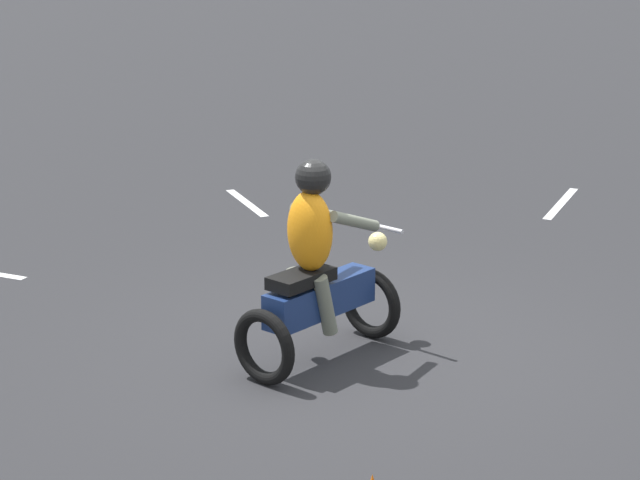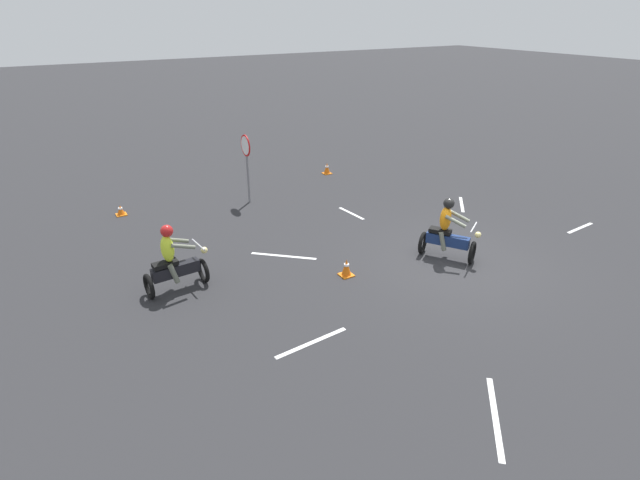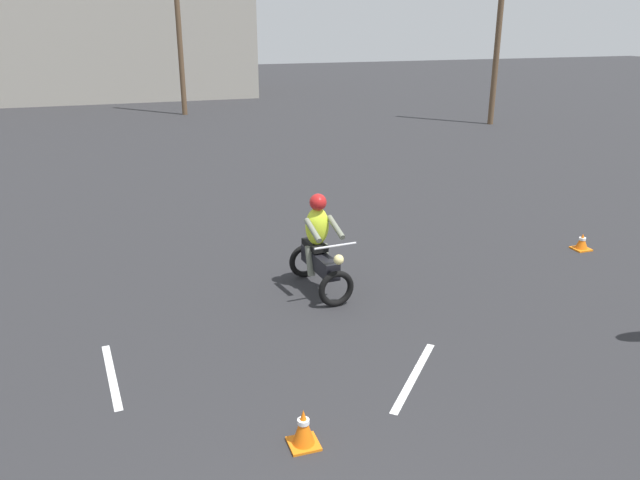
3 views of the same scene
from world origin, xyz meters
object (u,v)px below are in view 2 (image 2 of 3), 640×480
(motorcycle_rider_foreground, at_px, (447,233))
(motorcycle_rider_background, at_px, (173,262))
(traffic_cone_near_right, at_px, (327,169))
(traffic_cone_mid_left, at_px, (121,210))
(traffic_cone_near_left, at_px, (346,268))
(stop_sign, at_px, (246,155))

(motorcycle_rider_foreground, bearing_deg, motorcycle_rider_background, -48.59)
(traffic_cone_near_right, bearing_deg, traffic_cone_mid_left, 92.63)
(motorcycle_rider_foreground, relative_size, traffic_cone_near_left, 3.77)
(traffic_cone_mid_left, bearing_deg, stop_sign, -104.45)
(motorcycle_rider_background, distance_m, traffic_cone_mid_left, 5.55)
(motorcycle_rider_foreground, xyz_separation_m, traffic_cone_near_left, (0.52, 2.76, -0.51))
(motorcycle_rider_background, height_order, traffic_cone_near_left, motorcycle_rider_background)
(stop_sign, bearing_deg, traffic_cone_near_right, -70.65)
(motorcycle_rider_foreground, relative_size, traffic_cone_mid_left, 5.07)
(motorcycle_rider_background, bearing_deg, motorcycle_rider_foreground, 68.78)
(traffic_cone_near_right, bearing_deg, motorcycle_rider_background, 127.33)
(stop_sign, distance_m, traffic_cone_near_left, 6.11)
(motorcycle_rider_background, relative_size, traffic_cone_near_right, 3.83)
(motorcycle_rider_background, height_order, stop_sign, stop_sign)
(stop_sign, height_order, traffic_cone_near_left, stop_sign)
(motorcycle_rider_foreground, distance_m, traffic_cone_near_left, 2.86)
(motorcycle_rider_foreground, relative_size, traffic_cone_near_right, 3.83)
(motorcycle_rider_foreground, distance_m, traffic_cone_near_right, 7.95)
(motorcycle_rider_foreground, bearing_deg, traffic_cone_near_right, -130.37)
(stop_sign, relative_size, traffic_cone_near_right, 5.30)
(motorcycle_rider_background, distance_m, traffic_cone_near_right, 9.72)
(traffic_cone_near_left, height_order, traffic_cone_near_right, traffic_cone_near_left)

